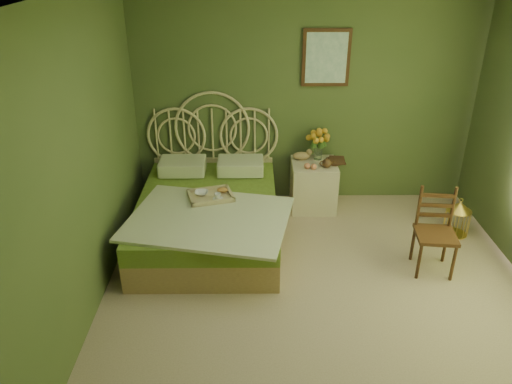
{
  "coord_description": "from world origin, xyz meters",
  "views": [
    {
      "loc": [
        -0.62,
        -3.44,
        2.93
      ],
      "look_at": [
        -0.59,
        1.0,
        0.68
      ],
      "focal_mm": 35.0,
      "sensor_mm": 36.0,
      "label": 1
    }
  ],
  "objects_px": {
    "bed": "(209,212)",
    "chair": "(435,225)",
    "nightstand": "(314,180)",
    "birdcage": "(457,219)"
  },
  "relations": [
    {
      "from": "bed",
      "to": "chair",
      "type": "xyz_separation_m",
      "value": [
        2.24,
        -0.59,
        0.17
      ]
    },
    {
      "from": "nightstand",
      "to": "birdcage",
      "type": "bearing_deg",
      "value": -23.87
    },
    {
      "from": "chair",
      "to": "nightstand",
      "type": "bearing_deg",
      "value": 134.86
    },
    {
      "from": "bed",
      "to": "chair",
      "type": "bearing_deg",
      "value": -14.75
    },
    {
      "from": "nightstand",
      "to": "bed",
      "type": "bearing_deg",
      "value": -150.81
    },
    {
      "from": "chair",
      "to": "bed",
      "type": "bearing_deg",
      "value": 171.25
    },
    {
      "from": "nightstand",
      "to": "birdcage",
      "type": "relative_size",
      "value": 2.52
    },
    {
      "from": "bed",
      "to": "chair",
      "type": "relative_size",
      "value": 2.61
    },
    {
      "from": "nightstand",
      "to": "chair",
      "type": "distance_m",
      "value": 1.63
    },
    {
      "from": "chair",
      "to": "birdcage",
      "type": "distance_m",
      "value": 0.82
    }
  ]
}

